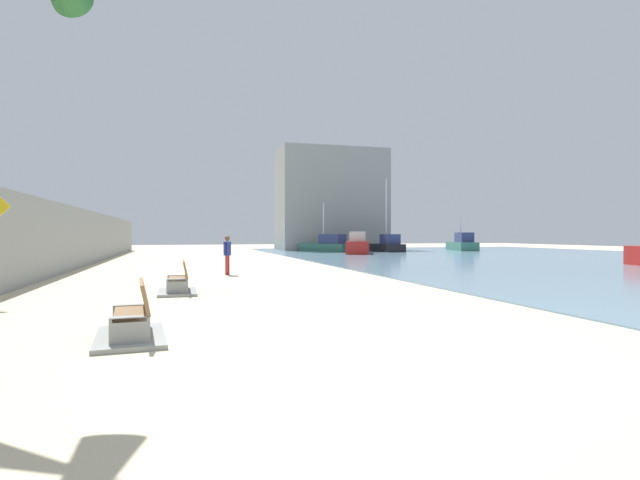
% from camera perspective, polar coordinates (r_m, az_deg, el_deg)
% --- Properties ---
extents(ground_plane, '(120.00, 120.00, 0.00)m').
position_cam_1_polar(ground_plane, '(25.81, -11.18, -3.28)').
color(ground_plane, beige).
extents(seawall, '(0.80, 64.00, 3.15)m').
position_cam_1_polar(seawall, '(26.22, -27.75, 0.16)').
color(seawall, gray).
rests_on(seawall, ground).
extents(water_bay, '(36.00, 68.00, 0.04)m').
position_cam_1_polar(water_bay, '(36.65, 29.59, -2.16)').
color(water_bay, '#6B8EA3').
rests_on(water_bay, ground).
extents(bench_near, '(1.26, 2.18, 0.98)m').
position_cam_1_polar(bench_near, '(9.07, -20.81, -9.16)').
color(bench_near, gray).
rests_on(bench_near, ground).
extents(bench_far, '(1.10, 2.10, 0.98)m').
position_cam_1_polar(bench_far, '(15.54, -15.99, -5.04)').
color(bench_far, gray).
rests_on(bench_far, ground).
extents(person_walking, '(0.36, 0.44, 1.71)m').
position_cam_1_polar(person_walking, '(21.91, -10.61, -1.37)').
color(person_walking, '#B22D33').
rests_on(person_walking, ground).
extents(boat_mid_bay, '(4.62, 6.18, 4.93)m').
position_cam_1_polar(boat_mid_bay, '(49.97, 0.86, -0.59)').
color(boat_mid_bay, '#337060').
rests_on(boat_mid_bay, water_bay).
extents(boat_distant, '(3.69, 6.85, 7.44)m').
position_cam_1_polar(boat_distant, '(55.67, 16.04, -0.40)').
color(boat_distant, '#337060').
rests_on(boat_distant, water_bay).
extents(boat_far_right, '(3.63, 5.22, 1.97)m').
position_cam_1_polar(boat_far_right, '(44.27, 4.39, -0.61)').
color(boat_far_right, red).
rests_on(boat_far_right, water_bay).
extents(boat_far_left, '(2.12, 4.41, 7.25)m').
position_cam_1_polar(boat_far_left, '(49.75, 7.81, -0.57)').
color(boat_far_left, black).
rests_on(boat_far_left, water_bay).
extents(harbor_building, '(12.00, 6.00, 11.35)m').
position_cam_1_polar(harbor_building, '(56.31, 1.31, 4.64)').
color(harbor_building, gray).
rests_on(harbor_building, ground).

